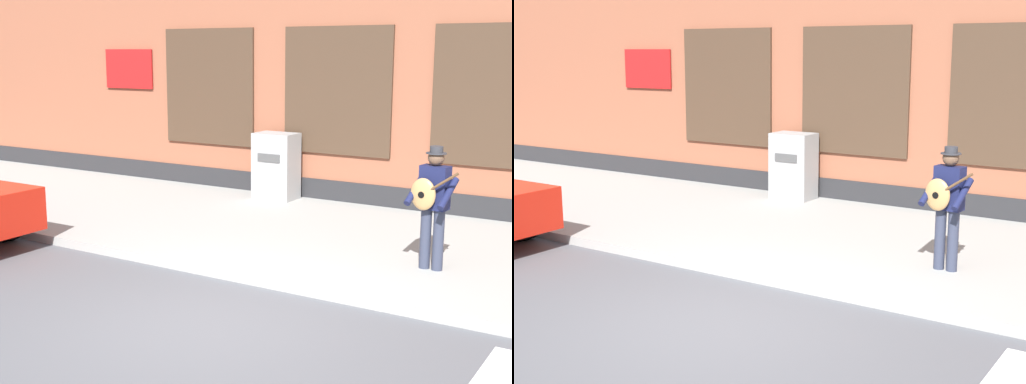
% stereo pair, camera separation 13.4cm
% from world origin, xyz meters
% --- Properties ---
extents(ground_plane, '(160.00, 160.00, 0.00)m').
position_xyz_m(ground_plane, '(0.00, 0.00, 0.00)').
color(ground_plane, '#56565B').
extents(sidewalk, '(28.00, 5.01, 0.14)m').
position_xyz_m(sidewalk, '(0.00, 4.02, 0.07)').
color(sidewalk, '#9E9E99').
rests_on(sidewalk, ground).
extents(building_backdrop, '(28.00, 4.06, 7.08)m').
position_xyz_m(building_backdrop, '(-0.00, 8.52, 3.53)').
color(building_backdrop, '#99563D').
rests_on(building_backdrop, ground).
extents(busker, '(0.72, 0.57, 1.71)m').
position_xyz_m(busker, '(1.58, 3.05, 1.12)').
color(busker, '#33384C').
rests_on(busker, sidewalk).
extents(utility_box, '(0.84, 0.60, 1.34)m').
position_xyz_m(utility_box, '(-2.65, 6.08, 0.81)').
color(utility_box, '#9E9E9E').
rests_on(utility_box, sidewalk).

